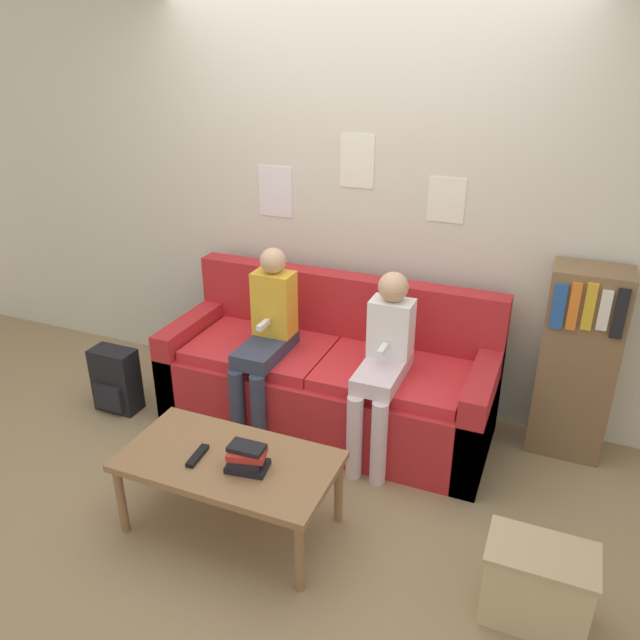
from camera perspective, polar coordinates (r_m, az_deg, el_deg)
The scene contains 11 objects.
ground_plane at distance 3.70m, azimuth -2.23°, elevation -13.22°, with size 10.00×10.00×0.00m, color #937A56.
wall_back at distance 3.95m, azimuth 3.48°, elevation 10.37°, with size 8.00×0.06×2.60m.
couch at distance 3.91m, azimuth 0.78°, elevation -5.47°, with size 2.02×0.77×0.91m.
coffee_table at distance 3.13m, azimuth -8.33°, elevation -13.03°, with size 1.04×0.56×0.41m.
person_left at distance 3.73m, azimuth -4.96°, elevation -1.41°, with size 0.24×0.54×1.15m.
person_right at distance 3.48m, azimuth 5.82°, elevation -3.68°, with size 0.24×0.54×1.10m.
tv_remote at distance 3.13m, azimuth -11.14°, elevation -12.08°, with size 0.05×0.17×0.02m.
book_stack at distance 3.00m, azimuth -6.69°, elevation -12.46°, with size 0.21×0.16×0.13m.
bookshelf at distance 3.83m, azimuth 22.45°, elevation -3.65°, with size 0.41×0.30×1.14m.
storage_box at distance 2.96m, azimuth 19.22°, elevation -21.86°, with size 0.44×0.28×0.37m.
backpack at distance 4.31m, azimuth -18.17°, elevation -5.28°, with size 0.29×0.19×0.43m.
Camera 1 is at (1.25, -2.64, 2.27)m, focal length 35.00 mm.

